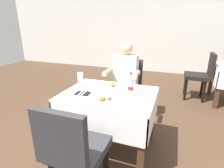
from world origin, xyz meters
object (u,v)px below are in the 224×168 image
at_px(main_dining_table, 109,107).
at_px(chair_far_diner_seat, 127,86).
at_px(plate_far_diner, 112,85).
at_px(napkin_cutlery_set, 83,93).
at_px(beer_glass_left, 80,80).
at_px(chair_near_camera_side, 74,149).
at_px(seated_diner_far, 125,79).
at_px(plate_near_camera, 105,100).
at_px(background_chair_left, 201,73).
at_px(cola_bottle_primary, 131,85).

distance_m(main_dining_table, chair_far_diner_seat, 0.80).
xyz_separation_m(plate_far_diner, napkin_cutlery_set, (-0.24, -0.34, -0.02)).
xyz_separation_m(beer_glass_left, napkin_cutlery_set, (0.12, -0.18, -0.10)).
height_order(main_dining_table, chair_near_camera_side, chair_near_camera_side).
distance_m(chair_near_camera_side, beer_glass_left, 0.99).
xyz_separation_m(chair_near_camera_side, beer_glass_left, (-0.41, 0.86, 0.29)).
relative_size(plate_far_diner, beer_glass_left, 1.20).
distance_m(chair_far_diner_seat, beer_glass_left, 0.90).
bearing_deg(seated_diner_far, chair_far_diner_seat, 84.40).
relative_size(chair_near_camera_side, plate_near_camera, 3.76).
distance_m(plate_near_camera, background_chair_left, 2.58).
height_order(plate_near_camera, napkin_cutlery_set, plate_near_camera).
xyz_separation_m(chair_far_diner_seat, cola_bottle_primary, (0.25, -0.78, 0.30)).
relative_size(main_dining_table, chair_near_camera_side, 1.10).
bearing_deg(chair_near_camera_side, background_chair_left, 66.97).
bearing_deg(chair_far_diner_seat, plate_far_diner, -94.09).
distance_m(seated_diner_far, background_chair_left, 1.85).
height_order(seated_diner_far, background_chair_left, seated_diner_far).
bearing_deg(plate_far_diner, beer_glass_left, -155.67).
height_order(chair_near_camera_side, plate_far_diner, chair_near_camera_side).
relative_size(plate_near_camera, napkin_cutlery_set, 1.34).
bearing_deg(cola_bottle_primary, chair_far_diner_seat, 107.70).
height_order(chair_far_diner_seat, plate_far_diner, chair_far_diner_seat).
bearing_deg(plate_near_camera, cola_bottle_primary, 49.48).
xyz_separation_m(main_dining_table, background_chair_left, (1.22, 2.07, -0.01)).
bearing_deg(chair_far_diner_seat, plate_near_camera, -87.69).
bearing_deg(chair_near_camera_side, plate_near_camera, 85.95).
distance_m(plate_near_camera, cola_bottle_primary, 0.34).
height_order(plate_far_diner, cola_bottle_primary, cola_bottle_primary).
height_order(beer_glass_left, napkin_cutlery_set, beer_glass_left).
xyz_separation_m(main_dining_table, beer_glass_left, (-0.41, 0.05, 0.28)).
bearing_deg(chair_near_camera_side, beer_glass_left, 115.35).
distance_m(cola_bottle_primary, background_chair_left, 2.29).
bearing_deg(background_chair_left, cola_bottle_primary, -115.41).
relative_size(seated_diner_far, plate_near_camera, 4.88).
height_order(seated_diner_far, plate_near_camera, seated_diner_far).
relative_size(chair_near_camera_side, napkin_cutlery_set, 5.02).
relative_size(plate_near_camera, plate_far_diner, 1.09).
relative_size(chair_far_diner_seat, plate_far_diner, 4.11).
distance_m(main_dining_table, seated_diner_far, 0.71).
height_order(beer_glass_left, background_chair_left, background_chair_left).
relative_size(main_dining_table, seated_diner_far, 0.85).
distance_m(seated_diner_far, plate_near_camera, 0.92).
bearing_deg(main_dining_table, chair_far_diner_seat, 90.00).
bearing_deg(plate_near_camera, seated_diner_far, 93.25).
bearing_deg(cola_bottle_primary, napkin_cutlery_set, -164.69).
height_order(chair_far_diner_seat, chair_near_camera_side, same).
relative_size(seated_diner_far, plate_far_diner, 5.34).
height_order(chair_far_diner_seat, seated_diner_far, seated_diner_far).
height_order(chair_near_camera_side, beer_glass_left, chair_near_camera_side).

